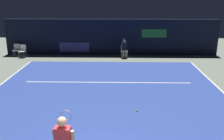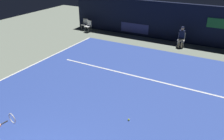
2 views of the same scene
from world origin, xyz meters
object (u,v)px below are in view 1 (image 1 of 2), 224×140
(courtside_chair_near, at_px, (23,50))
(tennis_ball, at_px, (137,111))
(courtside_chair_far, at_px, (17,49))
(line_judge_on_chair, at_px, (124,48))

(courtside_chair_near, xyz_separation_m, tennis_ball, (7.53, -8.53, -0.46))
(courtside_chair_far, bearing_deg, courtside_chair_near, -29.80)
(courtside_chair_far, height_order, tennis_ball, courtside_chair_far)
(line_judge_on_chair, relative_size, courtside_chair_far, 1.50)
(courtside_chair_near, distance_m, courtside_chair_far, 0.65)
(tennis_ball, bearing_deg, line_judge_on_chair, 91.92)
(courtside_chair_near, distance_m, tennis_ball, 11.38)
(line_judge_on_chair, distance_m, courtside_chair_far, 7.81)
(line_judge_on_chair, bearing_deg, courtside_chair_near, -179.93)
(tennis_ball, bearing_deg, courtside_chair_near, 131.43)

